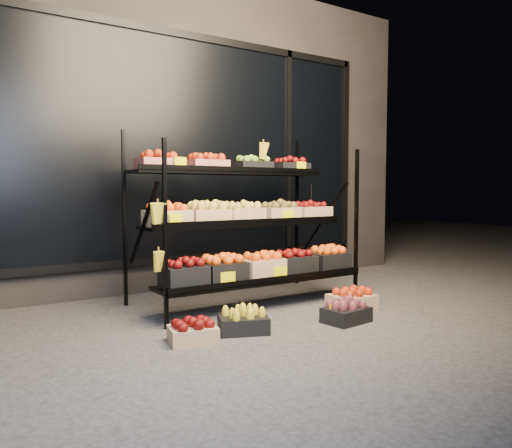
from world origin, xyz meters
TOP-DOWN VIEW (x-y plane):
  - ground at (0.00, 0.00)m, footprint 24.00×24.00m
  - building at (0.00, 2.59)m, footprint 6.00×2.08m
  - display_rack at (-0.01, 0.60)m, footprint 2.18×1.02m
  - tag_floor_b at (0.23, -0.40)m, footprint 0.13×0.01m
  - floor_crate_left at (-1.00, -0.24)m, footprint 0.38×0.32m
  - floor_crate_midleft at (-0.56, -0.23)m, footprint 0.45×0.39m
  - floor_crate_midright at (0.66, -0.15)m, footprint 0.42×0.32m
  - floor_crate_right at (0.31, -0.45)m, footprint 0.39×0.31m

SIDE VIEW (x-z plane):
  - ground at x=0.00m, z-range 0.00..0.00m
  - tag_floor_b at x=0.23m, z-range 0.00..0.12m
  - floor_crate_left at x=-1.00m, z-range -0.01..0.17m
  - floor_crate_right at x=0.31m, z-range -0.01..0.18m
  - floor_crate_midleft at x=-0.56m, z-range -0.01..0.19m
  - floor_crate_midright at x=0.66m, z-range -0.01..0.19m
  - display_rack at x=-0.01m, z-range -0.06..1.64m
  - building at x=0.00m, z-range 0.00..3.50m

